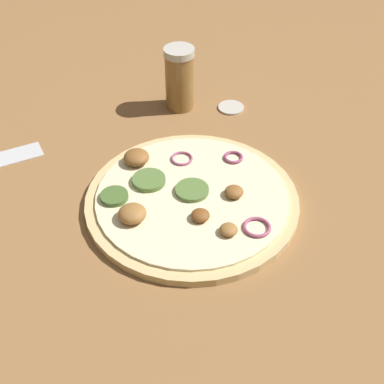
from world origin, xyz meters
name	(u,v)px	position (x,y,z in m)	size (l,w,h in m)	color
ground_plane	(192,203)	(0.00, 0.00, 0.00)	(3.00, 3.00, 0.00)	olive
pizza	(190,199)	(0.00, 0.00, 0.01)	(0.30, 0.30, 0.03)	#D6B77A
spice_jar	(179,78)	(-0.02, 0.25, 0.06)	(0.05, 0.05, 0.11)	olive
loose_cap	(231,107)	(0.07, 0.24, 0.00)	(0.05, 0.05, 0.01)	beige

